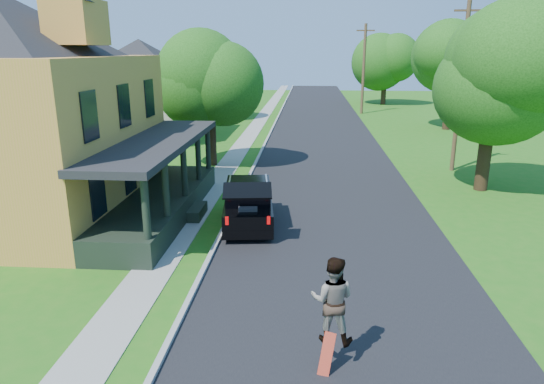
# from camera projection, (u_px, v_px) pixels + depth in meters

# --- Properties ---
(ground) EXTENTS (140.00, 140.00, 0.00)m
(ground) POSITION_uv_depth(u_px,v_px,m) (341.00, 294.00, 13.27)
(ground) COLOR #206614
(ground) RESTS_ON ground
(street) EXTENTS (8.00, 120.00, 0.02)m
(street) POSITION_uv_depth(u_px,v_px,m) (323.00, 150.00, 32.40)
(street) COLOR black
(street) RESTS_ON ground
(curb) EXTENTS (0.15, 120.00, 0.12)m
(curb) POSITION_uv_depth(u_px,v_px,m) (263.00, 149.00, 32.70)
(curb) COLOR gray
(curb) RESTS_ON ground
(sidewalk) EXTENTS (1.30, 120.00, 0.03)m
(sidewalk) POSITION_uv_depth(u_px,v_px,m) (240.00, 149.00, 32.81)
(sidewalk) COLOR gray
(sidewalk) RESTS_ON ground
(front_walk) EXTENTS (6.50, 1.20, 0.03)m
(front_walk) POSITION_uv_depth(u_px,v_px,m) (97.00, 214.00, 19.70)
(front_walk) COLOR gray
(front_walk) RESTS_ON ground
(main_house) EXTENTS (15.56, 15.56, 10.10)m
(main_house) POSITION_uv_depth(u_px,v_px,m) (0.00, 91.00, 18.55)
(main_house) COLOR #DD9040
(main_house) RESTS_ON ground
(neighbor_house_mid) EXTENTS (12.78, 12.78, 8.30)m
(neighbor_house_mid) POSITION_uv_depth(u_px,v_px,m) (141.00, 81.00, 36.03)
(neighbor_house_mid) COLOR #A8A095
(neighbor_house_mid) RESTS_ON ground
(neighbor_house_far) EXTENTS (12.78, 12.78, 8.30)m
(neighbor_house_far) POSITION_uv_depth(u_px,v_px,m) (192.00, 72.00, 51.34)
(neighbor_house_far) COLOR #A8A095
(neighbor_house_far) RESTS_ON ground
(black_suv) EXTENTS (2.23, 4.73, 2.13)m
(black_suv) POSITION_uv_depth(u_px,v_px,m) (248.00, 204.00, 18.34)
(black_suv) COLOR black
(black_suv) RESTS_ON ground
(skateboarder) EXTENTS (1.02, 0.85, 1.90)m
(skateboarder) POSITION_uv_depth(u_px,v_px,m) (332.00, 300.00, 10.01)
(skateboarder) COLOR black
(skateboarder) RESTS_ON ground
(skateboard) EXTENTS (0.39, 0.33, 0.91)m
(skateboard) POSITION_uv_depth(u_px,v_px,m) (327.00, 355.00, 9.93)
(skateboard) COLOR #A2220D
(skateboard) RESTS_ON ground
(tree_left_mid) EXTENTS (5.48, 5.16, 7.46)m
(tree_left_mid) POSITION_uv_depth(u_px,v_px,m) (209.00, 77.00, 26.89)
(tree_left_mid) COLOR black
(tree_left_mid) RESTS_ON ground
(tree_left_far) EXTENTS (6.31, 6.12, 8.10)m
(tree_left_far) POSITION_uv_depth(u_px,v_px,m) (201.00, 65.00, 44.50)
(tree_left_far) COLOR black
(tree_left_far) RESTS_ON ground
(tree_right_near) EXTENTS (6.90, 6.98, 8.99)m
(tree_right_near) POSITION_uv_depth(u_px,v_px,m) (494.00, 66.00, 21.63)
(tree_right_near) COLOR black
(tree_right_near) RESTS_ON ground
(tree_right_mid) EXTENTS (6.78, 6.81, 9.85)m
(tree_right_mid) POSITION_uv_depth(u_px,v_px,m) (453.00, 49.00, 38.96)
(tree_right_mid) COLOR black
(tree_right_mid) RESTS_ON ground
(tree_right_far) EXTENTS (8.01, 7.80, 9.13)m
(tree_right_far) POSITION_uv_depth(u_px,v_px,m) (385.00, 56.00, 57.76)
(tree_right_far) COLOR black
(tree_right_far) RESTS_ON ground
(utility_pole_near) EXTENTS (1.43, 0.24, 8.89)m
(utility_pole_near) POSITION_uv_depth(u_px,v_px,m) (461.00, 86.00, 25.65)
(utility_pole_near) COLOR #41331E
(utility_pole_near) RESTS_ON ground
(utility_pole_far) EXTENTS (1.81, 0.30, 8.98)m
(utility_pole_far) POSITION_uv_depth(u_px,v_px,m) (364.00, 68.00, 49.61)
(utility_pole_far) COLOR #41331E
(utility_pole_far) RESTS_ON ground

